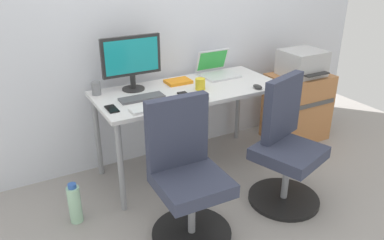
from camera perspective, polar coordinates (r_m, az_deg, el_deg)
ground_plane at (r=3.43m, az=-0.41°, el=-7.06°), size 5.28×5.28×0.00m
back_wall at (r=3.35m, az=-4.03°, el=15.85°), size 4.40×0.04×2.60m
desk at (r=3.14m, az=-0.44°, el=3.47°), size 1.52×0.68×0.74m
office_chair_left at (r=2.51m, az=-0.79°, el=-8.52°), size 0.54×0.54×0.94m
office_chair_right at (r=2.94m, az=13.71°, el=-4.07°), size 0.56×0.56×0.94m
side_cabinet at (r=3.97m, az=15.34°, el=1.90°), size 0.57×0.43×0.67m
printer at (r=3.83m, az=16.08°, el=8.16°), size 0.38×0.40×0.24m
water_bottle_on_floor at (r=2.86m, az=-17.05°, el=-11.82°), size 0.09×0.09×0.31m
desktop_monitor at (r=3.06m, az=-8.98°, el=8.92°), size 0.48×0.18×0.43m
open_laptop at (r=3.45m, az=3.74°, el=7.50°), size 0.31×0.29×0.22m
keyboard_by_monitor at (r=2.73m, az=-5.76°, el=1.90°), size 0.34×0.12×0.02m
keyboard_by_laptop at (r=2.92m, az=-7.47°, el=3.28°), size 0.34×0.12×0.02m
mouse_by_monitor at (r=2.89m, az=1.89°, el=3.40°), size 0.06×0.10×0.03m
mouse_by_laptop at (r=3.16m, az=9.74°, el=4.91°), size 0.06×0.10×0.03m
coffee_mug at (r=3.08m, az=1.23°, el=5.37°), size 0.08×0.08×0.09m
pen_cup at (r=3.05m, az=-14.07°, el=4.60°), size 0.07×0.07×0.10m
phone_near_monitor at (r=2.76m, az=-11.85°, el=1.63°), size 0.07×0.14×0.01m
phone_near_laptop at (r=2.96m, az=-1.04°, el=3.76°), size 0.07×0.14×0.01m
notebook at (r=3.25m, az=-2.06°, el=5.74°), size 0.21×0.15×0.03m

